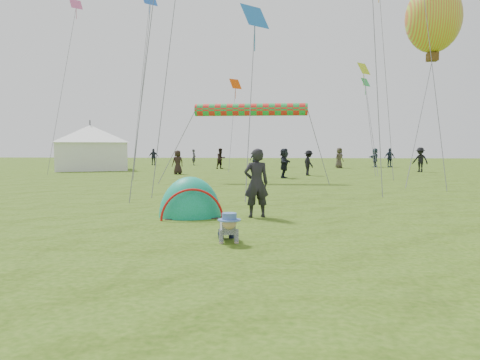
# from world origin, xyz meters

# --- Properties ---
(ground) EXTENTS (140.00, 140.00, 0.00)m
(ground) POSITION_xyz_m (0.00, 0.00, 0.00)
(ground) COLOR #284A0B
(crawling_toddler) EXTENTS (0.70, 0.87, 0.59)m
(crawling_toddler) POSITION_xyz_m (0.86, -0.56, 0.30)
(crawling_toddler) COLOR black
(crawling_toddler) RESTS_ON ground
(popup_tent) EXTENTS (1.90, 1.71, 2.07)m
(popup_tent) POSITION_xyz_m (-0.49, 2.57, 0.00)
(popup_tent) COLOR #009341
(popup_tent) RESTS_ON ground
(standing_adult) EXTENTS (0.73, 0.58, 1.76)m
(standing_adult) POSITION_xyz_m (1.22, 2.60, 0.88)
(standing_adult) COLOR black
(standing_adult) RESTS_ON ground
(event_marquee) EXTENTS (7.31, 7.31, 3.80)m
(event_marquee) POSITION_xyz_m (-13.23, 26.50, 1.90)
(event_marquee) COLOR white
(event_marquee) RESTS_ON ground
(crowd_person_1) EXTENTS (0.74, 0.90, 1.70)m
(crowd_person_1) POSITION_xyz_m (-20.54, 36.77, 0.85)
(crowd_person_1) COLOR black
(crowd_person_1) RESTS_ON ground
(crowd_person_2) EXTENTS (1.09, 0.73, 1.71)m
(crowd_person_2) POSITION_xyz_m (11.45, 33.68, 0.86)
(crowd_person_2) COLOR #212B3D
(crowd_person_2) RESTS_ON ground
(crowd_person_4) EXTENTS (0.93, 0.87, 1.59)m
(crowd_person_4) POSITION_xyz_m (-5.05, 21.29, 0.80)
(crowd_person_4) COLOR black
(crowd_person_4) RESTS_ON ground
(crowd_person_5) EXTENTS (0.77, 1.66, 1.73)m
(crowd_person_5) POSITION_xyz_m (1.98, 18.03, 0.86)
(crowd_person_5) COLOR black
(crowd_person_5) RESTS_ON ground
(crowd_person_6) EXTENTS (0.50, 0.65, 1.60)m
(crowd_person_6) POSITION_xyz_m (-6.93, 36.89, 0.80)
(crowd_person_6) COLOR #2F2E35
(crowd_person_6) RESTS_ON ground
(crowd_person_7) EXTENTS (1.05, 1.04, 1.71)m
(crowd_person_7) POSITION_xyz_m (-3.22, 29.31, 0.86)
(crowd_person_7) COLOR black
(crowd_person_7) RESTS_ON ground
(crowd_person_8) EXTENTS (1.05, 0.74, 1.66)m
(crowd_person_8) POSITION_xyz_m (-11.01, 36.75, 0.83)
(crowd_person_8) COLOR black
(crowd_person_8) RESTS_ON ground
(crowd_person_9) EXTENTS (1.30, 1.26, 1.79)m
(crowd_person_9) POSITION_xyz_m (11.82, 25.59, 0.89)
(crowd_person_9) COLOR black
(crowd_person_9) RESTS_ON ground
(crowd_person_10) EXTENTS (1.02, 0.98, 1.76)m
(crowd_person_10) POSITION_xyz_m (6.78, 31.79, 0.88)
(crowd_person_10) COLOR #413930
(crowd_person_10) RESTS_ON ground
(crowd_person_11) EXTENTS (1.28, 1.62, 1.72)m
(crowd_person_11) POSITION_xyz_m (10.20, 33.88, 0.86)
(crowd_person_11) COLOR #273C46
(crowd_person_11) RESTS_ON ground
(crowd_person_12) EXTENTS (0.59, 0.72, 1.69)m
(crowd_person_12) POSITION_xyz_m (2.10, 33.29, 0.84)
(crowd_person_12) COLOR black
(crowd_person_12) RESTS_ON ground
(crowd_person_14) EXTENTS (1.02, 0.84, 1.63)m
(crowd_person_14) POSITION_xyz_m (-0.19, 26.47, 0.81)
(crowd_person_14) COLOR #212937
(crowd_person_14) RESTS_ON ground
(crowd_person_15) EXTENTS (0.91, 1.18, 1.60)m
(crowd_person_15) POSITION_xyz_m (3.54, 20.61, 0.80)
(crowd_person_15) COLOR black
(crowd_person_15) RESTS_ON ground
(balloon_kite) EXTENTS (2.88, 2.88, 4.03)m
(balloon_kite) POSITION_xyz_m (9.75, 16.66, 8.36)
(balloon_kite) COLOR #ABD72A
(rainbow_tube_kite) EXTENTS (5.80, 0.64, 0.64)m
(rainbow_tube_kite) POSITION_xyz_m (0.24, 15.00, 3.73)
(rainbow_tube_kite) COLOR red
(diamond_kite_1) EXTENTS (1.03, 1.03, 0.84)m
(diamond_kite_1) POSITION_xyz_m (-2.01, 29.47, 7.00)
(diamond_kite_1) COLOR #EE4C02
(diamond_kite_2) EXTENTS (1.04, 1.04, 0.85)m
(diamond_kite_2) POSITION_xyz_m (7.61, 25.13, 7.38)
(diamond_kite_2) COLOR #C2D91F
(diamond_kite_3) EXTENTS (0.74, 0.74, 0.61)m
(diamond_kite_3) POSITION_xyz_m (7.72, 24.93, 6.39)
(diamond_kite_3) COLOR green
(diamond_kite_4) EXTENTS (1.24, 1.24, 1.01)m
(diamond_kite_4) POSITION_xyz_m (0.67, 10.96, 7.34)
(diamond_kite_4) COLOR blue
(diamond_kite_5) EXTENTS (0.91, 0.91, 0.75)m
(diamond_kite_5) POSITION_xyz_m (-13.54, 25.17, 12.45)
(diamond_kite_5) COLOR pink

